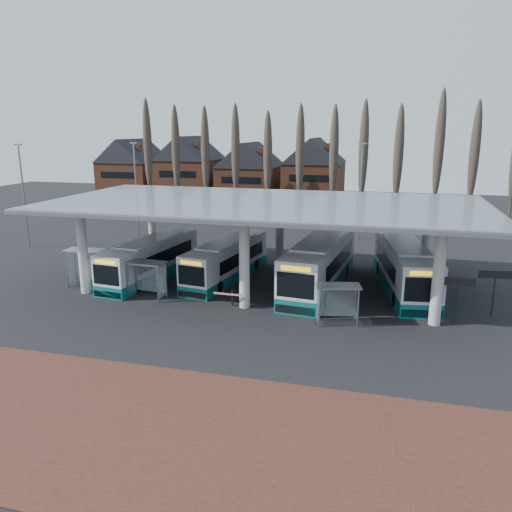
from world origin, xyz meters
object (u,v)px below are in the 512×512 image
(shelter_0, at_px, (87,259))
(bus_3, at_px, (404,267))
(bus_2, at_px, (320,264))
(shelter_2, at_px, (338,295))
(bus_1, at_px, (227,260))
(shelter_1, at_px, (147,271))
(bus_0, at_px, (151,259))

(shelter_0, bearing_deg, bus_3, 11.09)
(bus_2, height_order, shelter_0, bus_2)
(shelter_2, bearing_deg, bus_1, 128.76)
(bus_1, relative_size, shelter_1, 3.83)
(bus_2, height_order, bus_3, bus_2)
(bus_0, bearing_deg, bus_1, 18.51)
(bus_2, bearing_deg, bus_0, -169.64)
(bus_1, height_order, shelter_1, bus_1)
(bus_1, relative_size, shelter_0, 3.69)
(shelter_0, height_order, shelter_1, shelter_0)
(bus_2, relative_size, bus_3, 1.04)
(bus_2, height_order, shelter_2, bus_2)
(shelter_0, distance_m, shelter_2, 19.25)
(shelter_2, bearing_deg, bus_2, 92.69)
(bus_2, relative_size, shelter_1, 4.52)
(bus_3, height_order, shelter_1, bus_3)
(bus_1, relative_size, shelter_2, 3.91)
(bus_2, bearing_deg, shelter_1, -147.38)
(shelter_1, bearing_deg, shelter_2, -1.61)
(bus_3, relative_size, shelter_2, 4.44)
(bus_2, distance_m, bus_3, 6.15)
(bus_0, relative_size, bus_3, 0.89)
(bus_2, bearing_deg, bus_1, -176.20)
(bus_2, distance_m, shelter_0, 17.54)
(bus_3, xyz_separation_m, shelter_2, (-4.04, -8.22, 0.15))
(shelter_1, bearing_deg, bus_0, 117.76)
(bus_1, relative_size, bus_2, 0.85)
(bus_2, bearing_deg, shelter_0, -160.14)
(bus_1, xyz_separation_m, bus_3, (13.44, 0.83, 0.20))
(bus_1, distance_m, shelter_0, 10.65)
(bus_3, distance_m, shelter_1, 18.66)
(bus_0, bearing_deg, shelter_1, -60.66)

